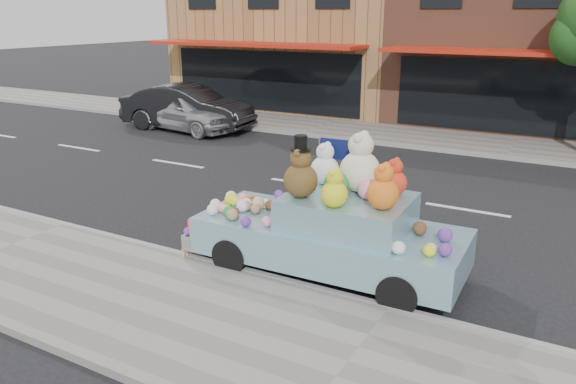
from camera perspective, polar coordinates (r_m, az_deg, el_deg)
The scene contains 10 objects.
ground at distance 12.73m, azimuth 17.73°, elevation -1.77°, with size 120.00×120.00×0.00m, color black.
near_sidewalk at distance 7.04m, azimuth 6.07°, elevation -17.08°, with size 60.00×3.00×0.12m, color gray.
far_sidewalk at distance 18.92m, azimuth 21.90°, elevation 4.24°, with size 60.00×3.00×0.12m, color gray.
near_kerb at distance 8.24m, azimuth 10.29°, elevation -11.65°, with size 60.00×0.12×0.13m, color gray.
far_kerb at distance 17.47m, azimuth 21.21°, elevation 3.29°, with size 60.00×0.12×0.13m, color gray.
storefront_left at distance 26.77m, azimuth 2.16°, elevation 16.84°, with size 10.00×9.80×7.30m.
storefront_mid at distance 23.94m, azimuth 24.83°, elevation 15.18°, with size 10.00×9.80×7.30m.
car_silver at distance 20.60m, azimuth -10.29°, elevation 8.15°, with size 1.73×4.29×1.46m, color #B0AFB4.
car_dark at distance 20.85m, azimuth -10.18°, elevation 8.45°, with size 1.69×4.84×1.59m, color black.
art_car at distance 9.02m, azimuth 4.41°, elevation -3.42°, with size 4.53×1.87×2.32m.
Camera 1 is at (2.17, -11.86, 4.07)m, focal length 35.00 mm.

